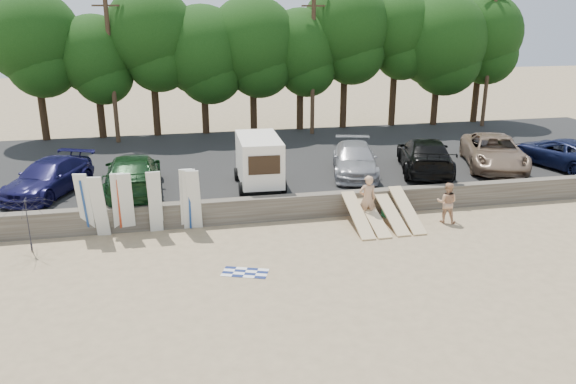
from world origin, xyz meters
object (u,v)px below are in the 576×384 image
at_px(car_3, 425,155).
at_px(car_4, 494,152).
at_px(car_1, 133,174).
at_px(car_5, 560,152).
at_px(car_0, 49,177).
at_px(beachgoer_a, 367,199).
at_px(car_2, 355,160).
at_px(beach_umbrella, 27,225).
at_px(beachgoer_b, 447,203).
at_px(box_trailer, 259,159).
at_px(cooler, 387,213).

height_order(car_3, car_4, car_3).
bearing_deg(car_4, car_1, -157.82).
bearing_deg(car_5, car_4, -22.44).
distance_m(car_0, beachgoer_a, 13.57).
xyz_separation_m(car_2, beachgoer_a, (-0.93, -4.48, -0.45)).
distance_m(car_3, beach_umbrella, 17.84).
xyz_separation_m(car_4, beach_umbrella, (-20.96, -4.65, -0.48)).
height_order(car_0, car_3, car_3).
distance_m(car_1, beachgoer_a, 10.06).
height_order(car_1, beachgoer_b, car_1).
height_order(box_trailer, car_3, box_trailer).
bearing_deg(cooler, car_5, 2.35).
relative_size(car_5, beachgoer_a, 2.63).
relative_size(car_1, beachgoer_a, 2.93).
bearing_deg(beachgoer_a, car_1, -17.83).
bearing_deg(beachgoer_a, car_5, -158.13).
xyz_separation_m(car_2, car_5, (10.59, -0.74, -0.01)).
bearing_deg(beachgoer_b, beachgoer_a, 16.86).
relative_size(car_5, beach_umbrella, 2.27).
xyz_separation_m(car_3, beach_umbrella, (-17.22, -4.62, -0.51)).
height_order(beachgoer_b, cooler, beachgoer_b).
bearing_deg(car_2, car_1, -160.92).
bearing_deg(car_2, car_3, 10.14).
bearing_deg(car_1, car_2, -176.84).
bearing_deg(car_1, box_trailer, 176.36).
relative_size(car_4, cooler, 15.16).
bearing_deg(car_3, car_2, 12.91).
relative_size(car_1, car_5, 1.11).
bearing_deg(box_trailer, car_0, 176.82).
distance_m(car_0, car_4, 21.02).
bearing_deg(car_2, beach_umbrella, -145.49).
bearing_deg(car_3, beachgoer_b, 93.09).
distance_m(car_0, car_3, 17.29).
bearing_deg(car_5, cooler, 3.42).
xyz_separation_m(beachgoer_a, beachgoer_b, (3.14, -0.73, -0.14)).
relative_size(car_2, car_3, 0.87).
bearing_deg(beachgoer_b, beach_umbrella, 28.83).
height_order(car_4, beach_umbrella, car_4).
bearing_deg(car_2, beachgoer_a, -86.91).
distance_m(car_1, beachgoer_b, 13.26).
bearing_deg(cooler, car_1, 146.96).
xyz_separation_m(box_trailer, car_5, (15.39, 0.26, -0.55)).
distance_m(car_2, car_4, 7.22).
bearing_deg(car_4, box_trailer, -155.91).
height_order(car_3, car_5, car_3).
distance_m(beachgoer_a, beach_umbrella, 12.81).
distance_m(box_trailer, car_4, 12.05).
height_order(box_trailer, car_1, box_trailer).
relative_size(car_0, beachgoer_a, 2.56).
bearing_deg(car_3, beach_umbrella, 32.64).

